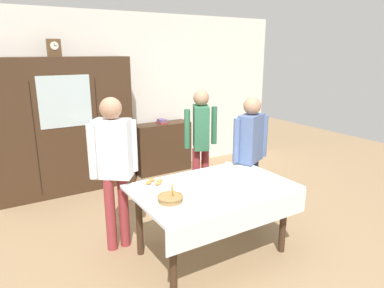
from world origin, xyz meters
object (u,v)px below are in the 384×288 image
Objects in this scene: bookshelf_low at (163,147)px; tea_cup_mid_right at (244,188)px; tea_cup_front_edge at (218,171)px; tea_cup_far_right at (187,208)px; bread_basket at (170,198)px; person_beside_shelf at (250,148)px; person_behind_table_left at (114,160)px; tea_cup_mid_left at (228,166)px; pastry_plate at (154,183)px; book_stack at (162,121)px; tea_cup_center at (224,187)px; person_near_right_end at (201,135)px; wall_cabinet at (65,127)px; tea_cup_near_left at (188,179)px; dining_table at (214,197)px; spoon_mid_right at (242,179)px; mantel_clock at (54,48)px; spoon_near_left at (182,186)px.

tea_cup_mid_right is (-0.53, -2.87, 0.35)m from bookshelf_low.
tea_cup_front_edge is at bearing -101.51° from bookshelf_low.
bookshelf_low is 7.59× the size of tea_cup_far_right.
bread_basket is (-0.74, 0.16, 0.01)m from tea_cup_mid_right.
person_behind_table_left is at bearing 172.67° from person_beside_shelf.
pastry_plate is (-0.97, -0.02, -0.01)m from tea_cup_mid_left.
pastry_plate is at bearing -118.32° from book_stack.
tea_cup_center is 0.66m from tea_cup_mid_left.
bookshelf_low is at bearing 64.89° from bread_basket.
bread_basket reaches higher than tea_cup_mid_right.
book_stack is at bearing 85.84° from person_near_right_end.
wall_cabinet reaches higher than pastry_plate.
tea_cup_front_edge is at bearing -18.37° from person_behind_table_left.
wall_cabinet is at bearing 129.08° from person_beside_shelf.
tea_cup_far_right is at bearing -121.27° from tea_cup_near_left.
bread_basket reaches higher than pastry_plate.
pastry_plate reaches higher than dining_table.
spoon_mid_right is at bearing -64.94° from tea_cup_front_edge.
person_near_right_end reaches higher than bookshelf_low.
person_near_right_end reaches higher than tea_cup_front_edge.
tea_cup_mid_right is at bearing -68.74° from wall_cabinet.
tea_cup_mid_left is (1.41, -2.19, -1.34)m from mantel_clock.
mantel_clock is at bearing 117.53° from tea_cup_front_edge.
person_near_right_end reaches higher than tea_cup_near_left.
bookshelf_low is at bearing 67.19° from tea_cup_far_right.
tea_cup_far_right is at bearing -150.50° from person_beside_shelf.
book_stack is 3.00m from bread_basket.
tea_cup_mid_left reaches higher than spoon_near_left.
book_stack is at bearing 75.99° from tea_cup_center.
tea_cup_mid_left is at bearing -57.17° from mantel_clock.
spoon_near_left is at bearing 43.10° from bread_basket.
tea_cup_front_edge and tea_cup_far_right have the same top height.
tea_cup_center is 0.60m from tea_cup_far_right.
book_stack is at bearing 67.86° from spoon_near_left.
tea_cup_mid_right is 1.00× the size of tea_cup_front_edge.
dining_table is 1.10m from person_behind_table_left.
spoon_near_left is at bearing 166.81° from spoon_mid_right.
tea_cup_mid_right is at bearing -49.46° from dining_table.
tea_cup_front_edge is at bearing 25.39° from bread_basket.
tea_cup_far_right is at bearing -147.85° from dining_table.
person_behind_table_left reaches higher than person_beside_shelf.
dining_table is 0.63m from pastry_plate.
tea_cup_far_right reaches higher than spoon_near_left.
wall_cabinet is at bearing 97.52° from tea_cup_far_right.
bread_basket is at bearing -81.56° from mantel_clock.
tea_cup_front_edge is at bearing 115.06° from spoon_mid_right.
bread_basket reaches higher than tea_cup_near_left.
wall_cabinet is at bearing -178.22° from bookshelf_low.
book_stack is 2.39m from tea_cup_front_edge.
tea_cup_mid_left is at bearing 1.30° from pastry_plate.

